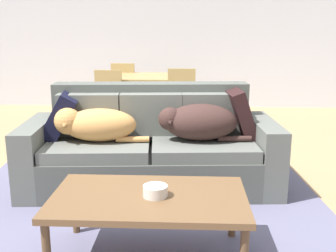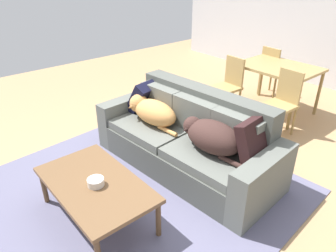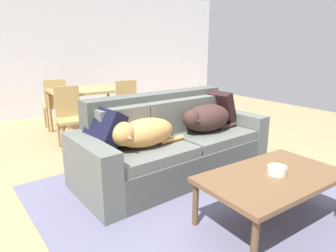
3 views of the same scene
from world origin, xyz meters
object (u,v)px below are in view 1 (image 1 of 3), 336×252
(throw_pillow_by_right_arm, at_px, (240,113))
(dining_chair_near_left, at_px, (107,102))
(couch, at_px, (151,148))
(throw_pillow_by_left_arm, at_px, (60,116))
(dining_chair_far_left, at_px, (125,89))
(dog_on_left_cushion, at_px, (94,124))
(dining_table, at_px, (148,81))
(coffee_table, at_px, (149,202))
(dog_on_right_cushion, at_px, (198,122))
(dining_chair_near_right, at_px, (181,101))
(bowl_on_coffee_table, at_px, (155,191))

(throw_pillow_by_right_arm, xyz_separation_m, dining_chair_near_left, (-1.55, 1.47, -0.17))
(couch, height_order, throw_pillow_by_left_arm, couch)
(dining_chair_near_left, bearing_deg, dining_chair_far_left, 89.39)
(dog_on_left_cushion, bearing_deg, couch, 15.34)
(dining_table, bearing_deg, dining_chair_far_left, 128.42)
(throw_pillow_by_right_arm, xyz_separation_m, dining_chair_far_left, (-1.49, 2.59, -0.17))
(couch, relative_size, coffee_table, 1.93)
(throw_pillow_by_right_arm, bearing_deg, dog_on_right_cushion, -153.00)
(throw_pillow_by_right_arm, bearing_deg, dining_chair_near_right, 111.40)
(dog_on_left_cushion, height_order, dining_table, dining_table)
(bowl_on_coffee_table, relative_size, dining_chair_near_right, 0.17)
(dining_table, relative_size, dining_chair_far_left, 1.30)
(dining_chair_near_right, distance_m, dining_chair_far_left, 1.44)
(dog_on_left_cushion, bearing_deg, dining_table, 79.81)
(throw_pillow_by_right_arm, bearing_deg, dining_chair_far_left, 119.80)
(couch, bearing_deg, dining_chair_near_right, 76.83)
(bowl_on_coffee_table, relative_size, dining_table, 0.13)
(dog_on_right_cushion, distance_m, throw_pillow_by_right_arm, 0.45)
(coffee_table, bearing_deg, throw_pillow_by_right_arm, 62.76)
(coffee_table, distance_m, dining_chair_far_left, 4.08)
(dog_on_right_cushion, bearing_deg, dining_table, 102.24)
(dining_chair_near_right, bearing_deg, dining_chair_near_left, -176.85)
(throw_pillow_by_left_arm, relative_size, bowl_on_coffee_table, 2.77)
(throw_pillow_by_left_arm, bearing_deg, bowl_on_coffee_table, -52.94)
(dining_chair_near_left, height_order, dining_chair_near_right, dining_chair_near_right)
(dining_table, bearing_deg, dog_on_right_cushion, -73.55)
(dining_chair_near_left, bearing_deg, coffee_table, -71.58)
(coffee_table, bearing_deg, dining_chair_near_left, 105.85)
(dog_on_left_cushion, bearing_deg, dining_chair_near_left, 93.23)
(dog_on_left_cushion, xyz_separation_m, dog_on_right_cushion, (0.92, 0.08, 0.01))
(dining_chair_near_left, distance_m, dining_chair_near_right, 0.97)
(throw_pillow_by_right_arm, distance_m, coffee_table, 1.62)
(coffee_table, bearing_deg, dining_chair_far_left, 100.69)
(couch, height_order, dining_chair_near_left, couch)
(bowl_on_coffee_table, distance_m, dining_chair_near_left, 3.02)
(couch, height_order, dining_chair_far_left, couch)
(dog_on_right_cushion, height_order, throw_pillow_by_left_arm, throw_pillow_by_left_arm)
(throw_pillow_by_left_arm, height_order, dining_chair_far_left, dining_chair_far_left)
(throw_pillow_by_left_arm, bearing_deg, dog_on_right_cushion, -3.64)
(bowl_on_coffee_table, xyz_separation_m, dining_chair_near_right, (0.11, 2.91, 0.04))
(dining_chair_far_left, bearing_deg, throw_pillow_by_left_arm, 89.73)
(dining_table, bearing_deg, dining_chair_near_left, -128.37)
(coffee_table, bearing_deg, throw_pillow_by_left_arm, 126.07)
(bowl_on_coffee_table, bearing_deg, dining_chair_near_left, 106.56)
(coffee_table, height_order, dining_table, dining_table)
(coffee_table, bearing_deg, dog_on_right_cushion, 74.82)
(dining_chair_near_right, bearing_deg, couch, -96.39)
(bowl_on_coffee_table, bearing_deg, coffee_table, 167.42)
(dog_on_left_cushion, bearing_deg, dog_on_right_cushion, 0.83)
(coffee_table, xyz_separation_m, dining_chair_near_right, (0.15, 2.90, 0.12))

